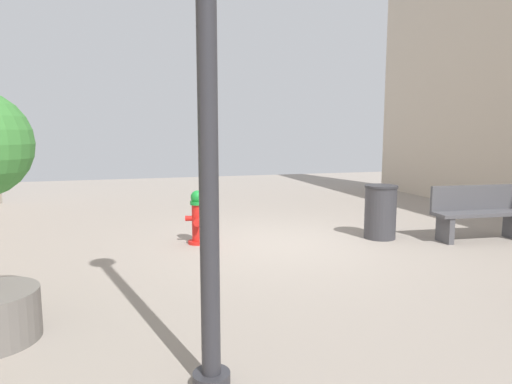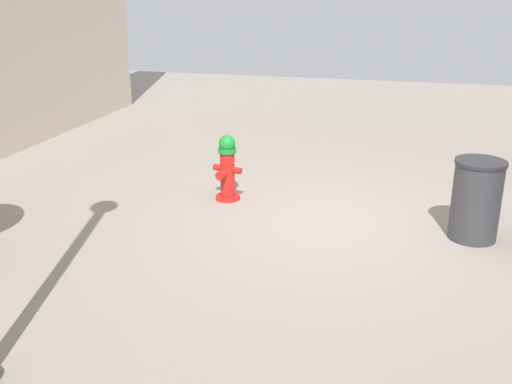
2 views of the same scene
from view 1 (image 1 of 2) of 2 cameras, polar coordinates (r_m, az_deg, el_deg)
The scene contains 4 objects.
ground_plane at distance 7.63m, azimuth 4.12°, elevation -6.60°, with size 23.40×23.40×0.00m, color gray.
fire_hydrant at distance 7.58m, azimuth -7.47°, elevation -3.20°, with size 0.43×0.41×0.91m.
bench_near at distance 8.71m, azimuth 26.54°, elevation -2.28°, with size 1.72×0.59×0.95m.
trash_bin at distance 8.21m, azimuth 15.63°, elevation -2.45°, with size 0.58×0.58×0.95m.
Camera 1 is at (2.63, 6.91, 1.88)m, focal length 31.24 mm.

